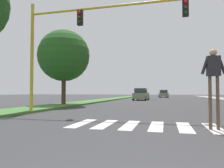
% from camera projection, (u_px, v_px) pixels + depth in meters
% --- Properties ---
extents(ground_plane, '(140.00, 140.00, 0.00)m').
position_uv_depth(ground_plane, '(167.00, 100.00, 30.20)').
color(ground_plane, '#38383A').
extents(crosswalk, '(6.75, 2.20, 0.01)m').
position_uv_depth(crosswalk, '(170.00, 127.00, 6.99)').
color(crosswalk, silver).
rests_on(crosswalk, ground_plane).
extents(median_strip, '(2.58, 64.00, 0.15)m').
position_uv_depth(median_strip, '(107.00, 100.00, 30.33)').
color(median_strip, '#477A38').
rests_on(median_strip, ground_plane).
extents(tree_mid, '(4.39, 4.39, 6.32)m').
position_uv_depth(tree_mid, '(64.00, 56.00, 17.95)').
color(tree_mid, '#4C3823').
rests_on(tree_mid, median_strip).
extents(traffic_light_gantry, '(9.75, 0.30, 6.00)m').
position_uv_depth(traffic_light_gantry, '(80.00, 31.00, 11.12)').
color(traffic_light_gantry, gold).
rests_on(traffic_light_gantry, median_strip).
extents(pedestrian_performer, '(0.75, 0.27, 2.49)m').
position_uv_depth(pedestrian_performer, '(214.00, 76.00, 6.50)').
color(pedestrian_performer, brown).
rests_on(pedestrian_performer, ground_plane).
extents(sedan_midblock, '(2.00, 4.64, 1.71)m').
position_uv_depth(sedan_midblock, '(141.00, 95.00, 30.59)').
color(sedan_midblock, gray).
rests_on(sedan_midblock, ground_plane).
extents(sedan_distant, '(2.21, 4.56, 1.63)m').
position_uv_depth(sedan_distant, '(163.00, 94.00, 45.34)').
color(sedan_distant, gray).
rests_on(sedan_distant, ground_plane).
extents(sedan_far_horizon, '(1.98, 4.48, 1.70)m').
position_uv_depth(sedan_far_horizon, '(163.00, 93.00, 60.15)').
color(sedan_far_horizon, gray).
rests_on(sedan_far_horizon, ground_plane).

